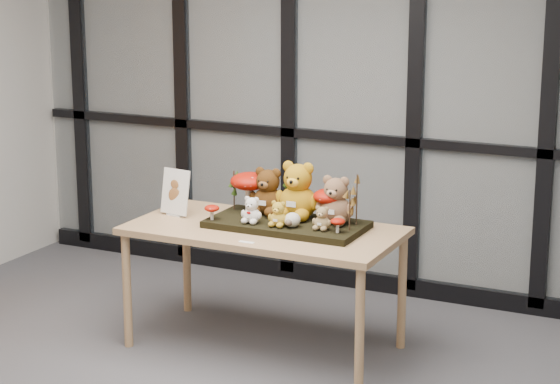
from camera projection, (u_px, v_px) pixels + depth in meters
The scene contains 22 objects.
room_shell at pixel (144, 87), 4.47m from camera, with size 5.00×5.00×5.00m.
glass_partition at pixel (351, 82), 6.69m from camera, with size 4.90×0.06×2.78m.
display_table at pixel (264, 239), 5.80m from camera, with size 1.55×0.78×0.73m.
diorama_tray at pixel (287, 224), 5.78m from camera, with size 0.89×0.44×0.04m, color black.
bear_pooh_yellow at pixel (298, 187), 5.81m from camera, with size 0.28×0.25×0.36m, color #B17C10, non-canonical shape.
bear_brown_medium at pixel (268, 189), 5.89m from camera, with size 0.23×0.21×0.31m, color #44260B, non-canonical shape.
bear_tan_back at pixel (336, 197), 5.70m from camera, with size 0.23×0.21×0.30m, color brown, non-canonical shape.
bear_small_yellow at pixel (278, 212), 5.65m from camera, with size 0.12×0.11×0.16m, color gold, non-canonical shape.
bear_white_bow at pixel (252, 208), 5.72m from camera, with size 0.13×0.12×0.17m, color white, non-canonical shape.
bear_beige_small at pixel (322, 217), 5.58m from camera, with size 0.11×0.10×0.15m, color #987C4D, non-canonical shape.
plush_cream_hedgehog at pixel (292, 219), 5.64m from camera, with size 0.07×0.06×0.09m, color beige, non-canonical shape.
mushroom_back_left at pixel (250, 190), 5.98m from camera, with size 0.23×0.23×0.25m, color #951004, non-canonical shape.
mushroom_back_right at pixel (329, 203), 5.75m from camera, with size 0.19×0.19×0.21m, color #951004, non-canonical shape.
mushroom_front_left at pixel (212, 212), 5.79m from camera, with size 0.09×0.09×0.10m, color #951004, non-canonical shape.
mushroom_front_right at pixel (338, 225), 5.53m from camera, with size 0.08×0.08×0.09m, color #951004, non-canonical shape.
sprig_green_far_left at pixel (234, 190), 6.02m from camera, with size 0.05×0.05×0.23m, color #1D3D0E, non-canonical shape.
sprig_green_mid_left at pixel (262, 189), 5.99m from camera, with size 0.05×0.05×0.25m, color #1D3D0E, non-canonical shape.
sprig_dry_far_right at pixel (357, 200), 5.66m from camera, with size 0.05×0.05×0.29m, color brown, non-canonical shape.
sprig_dry_mid_right at pixel (350, 210), 5.56m from camera, with size 0.05×0.05×0.23m, color brown, non-canonical shape.
sprig_green_centre at pixel (289, 196), 5.93m from camera, with size 0.05×0.05×0.21m, color #1D3D0E, non-canonical shape.
sign_holder at pixel (175, 194), 6.02m from camera, with size 0.20×0.08×0.28m.
label_card at pixel (247, 242), 5.49m from camera, with size 0.09×0.03×0.00m, color white.
Camera 1 is at (2.47, -3.75, 2.27)m, focal length 65.00 mm.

